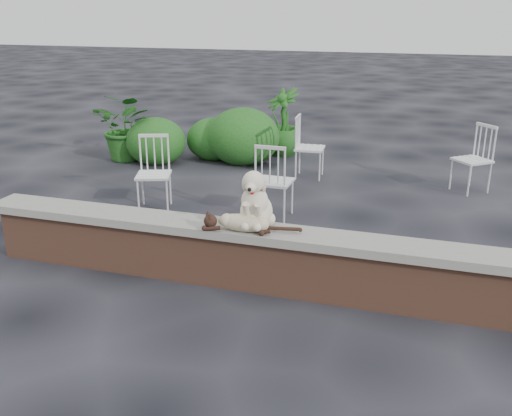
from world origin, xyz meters
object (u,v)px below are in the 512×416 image
(chair_e, at_px, (310,147))
(chair_a, at_px, (153,174))
(dog, at_px, (256,197))
(chair_d, at_px, (472,159))
(cat, at_px, (243,222))
(potted_plant_a, at_px, (127,127))
(chair_c, at_px, (274,180))
(potted_plant_b, at_px, (282,122))

(chair_e, distance_m, chair_a, 2.57)
(dog, bearing_deg, chair_d, 56.27)
(dog, relative_size, chair_a, 0.60)
(cat, distance_m, potted_plant_a, 5.18)
(chair_d, height_order, chair_c, same)
(cat, relative_size, chair_d, 1.11)
(chair_e, height_order, chair_c, same)
(cat, height_order, potted_plant_b, potted_plant_b)
(chair_e, xyz_separation_m, potted_plant_b, (-0.77, 1.27, 0.11))
(potted_plant_b, bearing_deg, cat, -78.86)
(chair_d, height_order, chair_a, same)
(chair_c, bearing_deg, chair_e, -90.02)
(potted_plant_b, bearing_deg, chair_e, -58.61)
(cat, xyz_separation_m, chair_d, (2.08, 3.80, -0.20))
(dog, bearing_deg, cat, -123.04)
(chair_d, distance_m, chair_a, 4.38)
(dog, distance_m, cat, 0.26)
(dog, distance_m, chair_c, 1.89)
(chair_c, xyz_separation_m, potted_plant_b, (-0.74, 3.12, 0.11))
(potted_plant_b, bearing_deg, chair_d, -22.70)
(cat, xyz_separation_m, chair_e, (-0.23, 3.82, -0.20))
(dog, relative_size, potted_plant_a, 0.50)
(chair_e, bearing_deg, cat, 179.29)
(potted_plant_b, bearing_deg, dog, -77.64)
(dog, bearing_deg, chair_e, 89.83)
(potted_plant_b, bearing_deg, potted_plant_a, -153.90)
(cat, bearing_deg, chair_c, 92.58)
(chair_c, relative_size, potted_plant_b, 0.81)
(chair_e, relative_size, chair_d, 1.00)
(dog, height_order, chair_d, dog)
(dog, relative_size, chair_e, 0.60)
(dog, bearing_deg, potted_plant_a, 127.62)
(chair_c, distance_m, chair_a, 1.55)
(cat, height_order, chair_e, chair_e)
(chair_a, relative_size, potted_plant_a, 0.83)
(chair_c, distance_m, potted_plant_a, 3.69)
(cat, relative_size, potted_plant_a, 0.92)
(cat, bearing_deg, potted_plant_b, 96.17)
(chair_d, bearing_deg, cat, -69.26)
(cat, distance_m, potted_plant_b, 5.19)
(dog, xyz_separation_m, potted_plant_b, (-1.08, 4.94, -0.28))
(chair_e, bearing_deg, potted_plant_b, 27.26)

